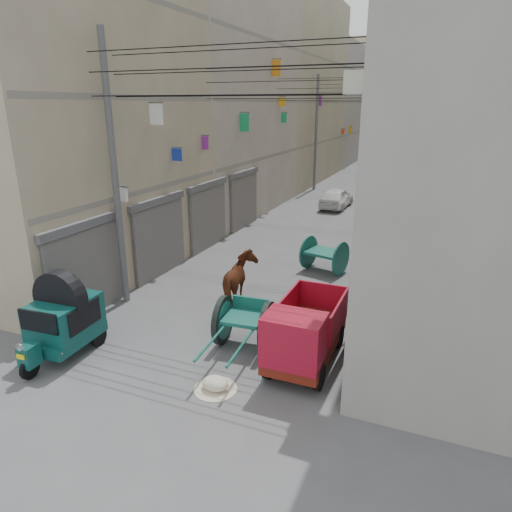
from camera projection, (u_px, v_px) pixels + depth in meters
The scene contains 18 objects.
ground at pixel (79, 460), 8.08m from camera, with size 140.00×140.00×0.00m, color #4E4E51.
building_row_left at pixel (287, 99), 38.86m from camera, with size 8.00×62.00×14.00m.
building_row_right at pixel (495, 98), 33.02m from camera, with size 8.00×62.00×14.00m.
end_cap_building at pixel (415, 101), 63.85m from camera, with size 22.00×10.00×13.00m, color tan.
shutters_left at pixel (187, 223), 18.13m from camera, with size 0.18×14.40×2.88m.
signboards at pixel (347, 152), 25.97m from camera, with size 8.22×40.52×5.67m.
ac_units at pixel (386, 42), 11.12m from camera, with size 0.70×6.55×3.35m.
utility_poles at pixel (327, 148), 21.71m from camera, with size 7.40×22.20×8.00m.
overhead_cables at pixel (315, 84), 18.56m from camera, with size 7.40×22.52×1.12m.
auto_rickshaw at pixel (63, 317), 11.27m from camera, with size 1.45×2.41×1.67m.
tonga_cart at pixel (245, 322), 11.69m from camera, with size 1.44×2.95×1.30m.
mini_truck at pixel (302, 338), 10.62m from camera, with size 1.38×3.01×1.69m.
second_cart at pixel (324, 254), 17.01m from camera, with size 1.71×1.59×1.27m.
feed_sack at pixel (215, 383), 10.03m from camera, with size 0.60×0.48×0.30m, color beige.
horse at pixel (240, 282), 13.97m from camera, with size 0.89×1.94×1.64m, color maroon.
distant_car_white at pixel (337, 198), 27.70m from camera, with size 1.46×3.62×1.23m, color white.
distant_car_grey at pixel (400, 176), 35.70m from camera, with size 1.39×3.99×1.31m, color #5A5F5D.
distant_car_green at pixel (371, 167), 41.54m from camera, with size 1.54×3.79×1.10m, color #1B5041.
Camera 1 is at (5.41, -4.82, 5.98)m, focal length 32.00 mm.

